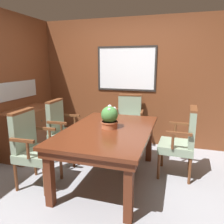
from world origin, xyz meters
TOP-DOWN VIEW (x-y plane):
  - ground_plane at (0.00, 0.00)m, footprint 14.00×14.00m
  - wall_back at (-0.00, 1.86)m, footprint 7.20×0.08m
  - dining_table at (0.11, 0.28)m, footprint 1.12×1.73m
  - chair_right_far at (1.08, 0.68)m, footprint 0.49×0.54m
  - chair_head_far at (0.10, 1.55)m, footprint 0.56×0.52m
  - chair_left_near at (-0.80, -0.14)m, footprint 0.50×0.55m
  - chair_left_far at (-0.82, 0.67)m, footprint 0.50×0.55m
  - potted_plant at (0.11, 0.32)m, footprint 0.23×0.25m
  - sideboard_cabinet at (-1.50, 0.73)m, footprint 0.50×1.08m

SIDE VIEW (x-z plane):
  - ground_plane at x=0.00m, z-range 0.00..0.00m
  - sideboard_cabinet at x=-1.50m, z-range 0.00..0.82m
  - chair_right_far at x=1.08m, z-range 0.05..1.06m
  - chair_head_far at x=0.10m, z-range 0.05..1.06m
  - chair_left_near at x=-0.80m, z-range 0.05..1.06m
  - chair_left_far at x=-0.82m, z-range 0.05..1.06m
  - dining_table at x=0.11m, z-range 0.28..1.02m
  - potted_plant at x=0.11m, z-range 0.73..1.05m
  - wall_back at x=0.00m, z-range 0.00..2.45m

